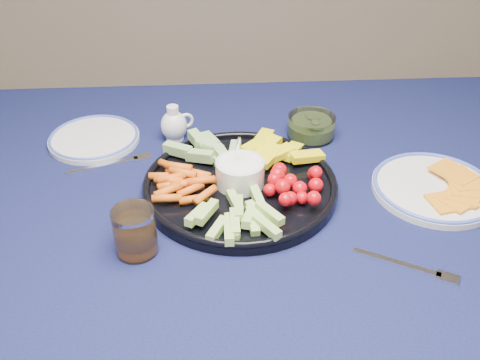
{
  "coord_description": "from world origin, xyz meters",
  "views": [
    {
      "loc": [
        -0.01,
        -0.86,
        1.39
      ],
      "look_at": [
        0.05,
        0.02,
        0.77
      ],
      "focal_mm": 40.0,
      "sensor_mm": 36.0,
      "label": 1
    }
  ],
  "objects": [
    {
      "name": "fork_left",
      "position": [
        -0.22,
        0.13,
        0.75
      ],
      "size": [
        0.18,
        0.08,
        0.0
      ],
      "color": "white",
      "rests_on": "dining_table"
    },
    {
      "name": "cheese_plate",
      "position": [
        0.44,
        -0.01,
        0.76
      ],
      "size": [
        0.25,
        0.25,
        0.03
      ],
      "color": "silver",
      "rests_on": "dining_table"
    },
    {
      "name": "pickle_bowl",
      "position": [
        0.23,
        0.23,
        0.77
      ],
      "size": [
        0.11,
        0.11,
        0.05
      ],
      "color": "silver",
      "rests_on": "dining_table"
    },
    {
      "name": "side_plate_extra",
      "position": [
        -0.28,
        0.23,
        0.75
      ],
      "size": [
        0.21,
        0.21,
        0.02
      ],
      "color": "silver",
      "rests_on": "dining_table"
    },
    {
      "name": "creamer_pitcher",
      "position": [
        -0.09,
        0.23,
        0.78
      ],
      "size": [
        0.08,
        0.06,
        0.09
      ],
      "color": "silver",
      "rests_on": "dining_table"
    },
    {
      "name": "fork_right",
      "position": [
        0.33,
        -0.23,
        0.75
      ],
      "size": [
        0.17,
        0.1,
        0.0
      ],
      "color": "white",
      "rests_on": "dining_table"
    },
    {
      "name": "crudite_platter",
      "position": [
        0.04,
        0.02,
        0.77
      ],
      "size": [
        0.39,
        0.39,
        0.13
      ],
      "color": "black",
      "rests_on": "dining_table"
    },
    {
      "name": "dining_table",
      "position": [
        0.0,
        0.0,
        0.66
      ],
      "size": [
        1.67,
        1.07,
        0.75
      ],
      "color": "#51301B",
      "rests_on": "ground"
    },
    {
      "name": "juice_tumbler",
      "position": [
        -0.15,
        -0.15,
        0.78
      ],
      "size": [
        0.07,
        0.07,
        0.09
      ],
      "color": "silver",
      "rests_on": "dining_table"
    }
  ]
}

